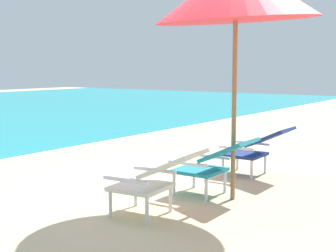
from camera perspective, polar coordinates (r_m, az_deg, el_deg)
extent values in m
cube|color=silver|center=(4.74, -3.26, -7.27)|extent=(0.57, 0.55, 0.04)
cube|color=silver|center=(4.50, 0.63, -4.53)|extent=(0.57, 0.56, 0.27)
cylinder|color=silver|center=(4.72, -6.89, -9.25)|extent=(0.04, 0.04, 0.26)
cylinder|color=silver|center=(5.07, -3.88, -8.09)|extent=(0.04, 0.04, 0.26)
cylinder|color=silver|center=(4.49, -2.53, -10.06)|extent=(0.04, 0.04, 0.26)
cylinder|color=silver|center=(4.86, 0.29, -8.75)|extent=(0.04, 0.04, 0.26)
cube|color=silver|center=(4.50, -5.10, -6.48)|extent=(0.08, 0.50, 0.03)
cube|color=silver|center=(4.93, -1.61, -5.28)|extent=(0.08, 0.50, 0.03)
cube|color=teal|center=(5.49, 3.82, -5.29)|extent=(0.53, 0.51, 0.04)
cube|color=teal|center=(5.27, 7.29, -2.88)|extent=(0.53, 0.53, 0.27)
cylinder|color=silver|center=(5.45, 0.71, -6.99)|extent=(0.04, 0.04, 0.26)
cylinder|color=silver|center=(5.81, 3.12, -6.11)|extent=(0.04, 0.04, 0.26)
cylinder|color=silver|center=(5.24, 4.58, -7.59)|extent=(0.04, 0.04, 0.26)
cylinder|color=silver|center=(5.61, 6.82, -6.63)|extent=(0.04, 0.04, 0.26)
cube|color=silver|center=(5.25, 2.39, -4.52)|extent=(0.04, 0.50, 0.03)
cube|color=silver|center=(5.69, 5.16, -3.64)|extent=(0.04, 0.50, 0.03)
cube|color=navy|center=(6.55, 9.11, -3.36)|extent=(0.53, 0.51, 0.04)
cube|color=navy|center=(6.36, 12.14, -1.28)|extent=(0.53, 0.53, 0.27)
cylinder|color=silver|center=(6.48, 6.56, -4.79)|extent=(0.04, 0.04, 0.26)
cylinder|color=silver|center=(6.86, 8.29, -4.15)|extent=(0.04, 0.04, 0.26)
cylinder|color=silver|center=(6.30, 9.95, -5.19)|extent=(0.04, 0.04, 0.26)
cylinder|color=silver|center=(6.69, 11.53, -4.50)|extent=(0.04, 0.04, 0.26)
cube|color=silver|center=(6.30, 8.11, -2.65)|extent=(0.04, 0.50, 0.03)
cube|color=silver|center=(6.76, 10.08, -2.02)|extent=(0.04, 0.50, 0.03)
cylinder|color=olive|center=(5.21, 7.89, 1.85)|extent=(0.05, 0.05, 1.97)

